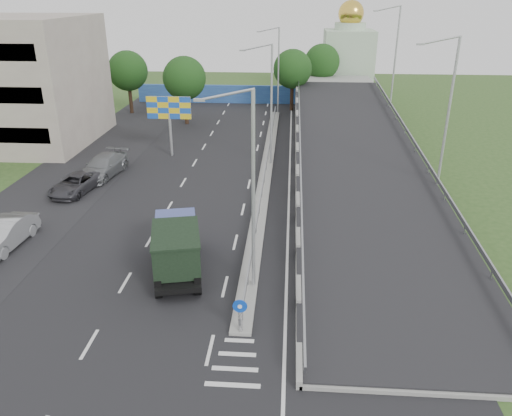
# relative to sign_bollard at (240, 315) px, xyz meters

# --- Properties ---
(ground) EXTENTS (160.00, 160.00, 0.00)m
(ground) POSITION_rel_sign_bollard_xyz_m (0.00, -2.17, -1.03)
(ground) COLOR #2D4C1E
(ground) RESTS_ON ground
(road_surface) EXTENTS (26.00, 90.00, 0.04)m
(road_surface) POSITION_rel_sign_bollard_xyz_m (-3.00, 17.83, -1.03)
(road_surface) COLOR black
(road_surface) RESTS_ON ground
(parking_strip) EXTENTS (8.00, 90.00, 0.05)m
(parking_strip) POSITION_rel_sign_bollard_xyz_m (-16.00, 17.83, -1.03)
(parking_strip) COLOR black
(parking_strip) RESTS_ON ground
(median) EXTENTS (1.00, 44.00, 0.20)m
(median) POSITION_rel_sign_bollard_xyz_m (0.00, 21.83, -0.93)
(median) COLOR gray
(median) RESTS_ON ground
(overpass_ramp) EXTENTS (10.00, 50.00, 3.50)m
(overpass_ramp) POSITION_rel_sign_bollard_xyz_m (7.50, 21.83, 0.72)
(overpass_ramp) COLOR gray
(overpass_ramp) RESTS_ON ground
(median_guardrail) EXTENTS (0.09, 44.00, 0.71)m
(median_guardrail) POSITION_rel_sign_bollard_xyz_m (0.00, 21.83, -0.28)
(median_guardrail) COLOR gray
(median_guardrail) RESTS_ON median
(sign_bollard) EXTENTS (0.64, 0.23, 1.67)m
(sign_bollard) POSITION_rel_sign_bollard_xyz_m (0.00, 0.00, 0.00)
(sign_bollard) COLOR black
(sign_bollard) RESTS_ON median
(lamp_post_near) EXTENTS (2.74, 0.18, 10.08)m
(lamp_post_near) POSITION_rel_sign_bollard_xyz_m (0.11, 3.83, 4.77)
(lamp_post_near) COLOR #B2B5B7
(lamp_post_near) RESTS_ON median
(lamp_post_mid) EXTENTS (2.74, 0.18, 10.08)m
(lamp_post_mid) POSITION_rel_sign_bollard_xyz_m (0.11, 23.83, 4.77)
(lamp_post_mid) COLOR #B2B5B7
(lamp_post_mid) RESTS_ON median
(lamp_post_far) EXTENTS (2.74, 0.18, 10.08)m
(lamp_post_far) POSITION_rel_sign_bollard_xyz_m (0.11, 43.83, 4.77)
(lamp_post_far) COLOR #B2B5B7
(lamp_post_far) RESTS_ON median
(blue_wall) EXTENTS (30.00, 0.50, 2.40)m
(blue_wall) POSITION_rel_sign_bollard_xyz_m (-4.00, 49.83, 0.17)
(blue_wall) COLOR #26428E
(blue_wall) RESTS_ON ground
(church) EXTENTS (7.00, 7.00, 13.80)m
(church) POSITION_rel_sign_bollard_xyz_m (10.00, 57.83, 4.28)
(church) COLOR #B2CCAD
(church) RESTS_ON ground
(billboard) EXTENTS (4.00, 0.24, 5.50)m
(billboard) POSITION_rel_sign_bollard_xyz_m (-9.00, 25.83, 3.15)
(billboard) COLOR #B2B5B7
(billboard) RESTS_ON ground
(tree_left_mid) EXTENTS (4.80, 4.80, 7.60)m
(tree_left_mid) POSITION_rel_sign_bollard_xyz_m (-10.00, 37.83, 4.14)
(tree_left_mid) COLOR black
(tree_left_mid) RESTS_ON ground
(tree_median_far) EXTENTS (4.80, 4.80, 7.60)m
(tree_median_far) POSITION_rel_sign_bollard_xyz_m (2.00, 45.83, 4.14)
(tree_median_far) COLOR black
(tree_median_far) RESTS_ON ground
(tree_left_far) EXTENTS (4.80, 4.80, 7.60)m
(tree_left_far) POSITION_rel_sign_bollard_xyz_m (-18.00, 42.83, 4.14)
(tree_left_far) COLOR black
(tree_left_far) RESTS_ON ground
(tree_ramp_far) EXTENTS (4.80, 4.80, 7.60)m
(tree_ramp_far) POSITION_rel_sign_bollard_xyz_m (6.00, 52.83, 4.14)
(tree_ramp_far) COLOR black
(tree_ramp_far) RESTS_ON ground
(dump_truck) EXTENTS (3.58, 6.57, 2.74)m
(dump_truck) POSITION_rel_sign_bollard_xyz_m (-3.97, 5.28, 0.49)
(dump_truck) COLOR black
(dump_truck) RESTS_ON ground
(parked_car_b) EXTENTS (2.09, 5.20, 1.68)m
(parked_car_b) POSITION_rel_sign_bollard_xyz_m (-14.87, 7.31, -0.19)
(parked_car_b) COLOR #A4A6AA
(parked_car_b) RESTS_ON ground
(parked_car_c) EXTENTS (3.05, 5.28, 1.38)m
(parked_car_c) POSITION_rel_sign_bollard_xyz_m (-14.21, 16.20, -0.34)
(parked_car_c) COLOR #343339
(parked_car_c) RESTS_ON ground
(parked_car_d) EXTENTS (3.21, 6.15, 1.70)m
(parked_car_d) POSITION_rel_sign_bollard_xyz_m (-13.39, 19.98, -0.18)
(parked_car_d) COLOR slate
(parked_car_d) RESTS_ON ground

